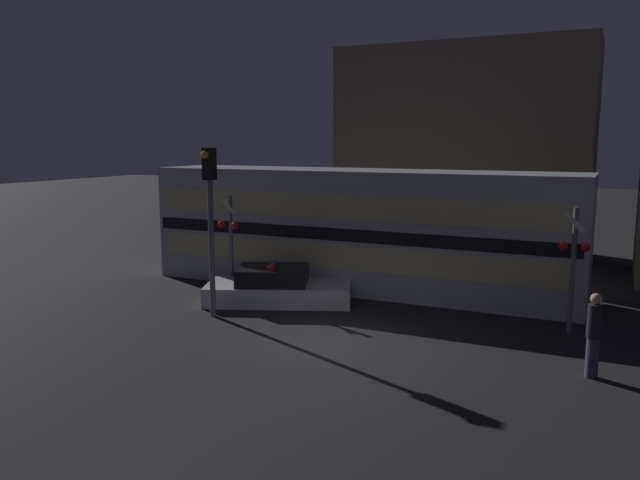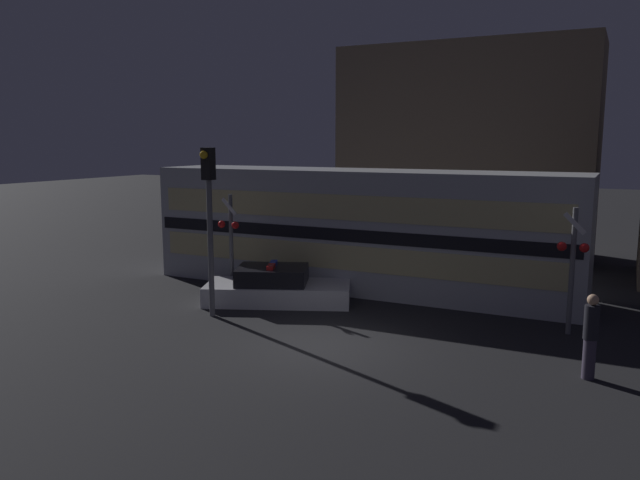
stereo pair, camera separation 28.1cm
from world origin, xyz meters
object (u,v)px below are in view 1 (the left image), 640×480
(train, at_px, (358,229))
(police_car, at_px, (277,288))
(traffic_light_corner, at_px, (210,208))
(pedestrian, at_px, (594,335))
(crossing_signal_near, at_px, (573,262))

(train, xyz_separation_m, police_car, (-1.51, -3.02, -1.57))
(police_car, relative_size, traffic_light_corner, 1.00)
(pedestrian, bearing_deg, train, 143.95)
(train, xyz_separation_m, traffic_light_corner, (-2.41, -5.19, 1.12))
(train, distance_m, police_car, 3.72)
(crossing_signal_near, bearing_deg, pedestrian, -77.99)
(pedestrian, height_order, traffic_light_corner, traffic_light_corner)
(police_car, relative_size, crossing_signal_near, 1.45)
(train, distance_m, traffic_light_corner, 5.83)
(pedestrian, bearing_deg, crossing_signal_near, 102.01)
(train, relative_size, traffic_light_corner, 3.05)
(train, height_order, pedestrian, train)
(crossing_signal_near, bearing_deg, traffic_light_corner, -163.94)
(crossing_signal_near, bearing_deg, police_car, -176.35)
(pedestrian, bearing_deg, police_car, 164.30)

